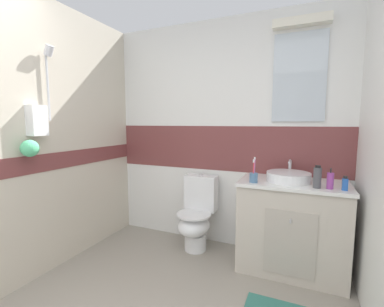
{
  "coord_description": "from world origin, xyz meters",
  "views": [
    {
      "loc": [
        0.85,
        -0.4,
        1.39
      ],
      "look_at": [
        -0.13,
        1.86,
        1.1
      ],
      "focal_mm": 24.41,
      "sensor_mm": 36.0,
      "label": 1
    }
  ],
  "objects_px": {
    "sink_basin": "(288,176)",
    "toothbrush_cup": "(254,177)",
    "toilet": "(197,215)",
    "perfume_flask_small": "(345,184)",
    "soap_dispenser": "(330,181)",
    "shampoo_bottle_tall": "(317,177)"
  },
  "relations": [
    {
      "from": "toilet",
      "to": "soap_dispenser",
      "type": "distance_m",
      "value": 1.39
    },
    {
      "from": "toilet",
      "to": "perfume_flask_small",
      "type": "bearing_deg",
      "value": -8.7
    },
    {
      "from": "toothbrush_cup",
      "to": "shampoo_bottle_tall",
      "type": "distance_m",
      "value": 0.52
    },
    {
      "from": "shampoo_bottle_tall",
      "to": "sink_basin",
      "type": "bearing_deg",
      "value": 144.82
    },
    {
      "from": "toilet",
      "to": "shampoo_bottle_tall",
      "type": "relative_size",
      "value": 4.28
    },
    {
      "from": "sink_basin",
      "to": "shampoo_bottle_tall",
      "type": "relative_size",
      "value": 2.28
    },
    {
      "from": "sink_basin",
      "to": "perfume_flask_small",
      "type": "xyz_separation_m",
      "value": [
        0.43,
        -0.16,
        0.01
      ]
    },
    {
      "from": "soap_dispenser",
      "to": "shampoo_bottle_tall",
      "type": "bearing_deg",
      "value": -174.94
    },
    {
      "from": "toilet",
      "to": "shampoo_bottle_tall",
      "type": "distance_m",
      "value": 1.31
    },
    {
      "from": "soap_dispenser",
      "to": "shampoo_bottle_tall",
      "type": "relative_size",
      "value": 0.92
    },
    {
      "from": "sink_basin",
      "to": "soap_dispenser",
      "type": "bearing_deg",
      "value": -25.29
    },
    {
      "from": "shampoo_bottle_tall",
      "to": "perfume_flask_small",
      "type": "xyz_separation_m",
      "value": [
        0.2,
        -0.0,
        -0.03
      ]
    },
    {
      "from": "toilet",
      "to": "sink_basin",
      "type": "bearing_deg",
      "value": -2.71
    },
    {
      "from": "toilet",
      "to": "soap_dispenser",
      "type": "bearing_deg",
      "value": -9.01
    },
    {
      "from": "sink_basin",
      "to": "toothbrush_cup",
      "type": "relative_size",
      "value": 1.88
    },
    {
      "from": "toilet",
      "to": "toothbrush_cup",
      "type": "relative_size",
      "value": 3.53
    },
    {
      "from": "soap_dispenser",
      "to": "perfume_flask_small",
      "type": "bearing_deg",
      "value": -4.9
    },
    {
      "from": "shampoo_bottle_tall",
      "to": "perfume_flask_small",
      "type": "height_order",
      "value": "shampoo_bottle_tall"
    },
    {
      "from": "sink_basin",
      "to": "toothbrush_cup",
      "type": "bearing_deg",
      "value": -149.07
    },
    {
      "from": "toilet",
      "to": "shampoo_bottle_tall",
      "type": "height_order",
      "value": "shampoo_bottle_tall"
    },
    {
      "from": "sink_basin",
      "to": "toilet",
      "type": "bearing_deg",
      "value": 177.29
    },
    {
      "from": "sink_basin",
      "to": "perfume_flask_small",
      "type": "height_order",
      "value": "sink_basin"
    }
  ]
}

